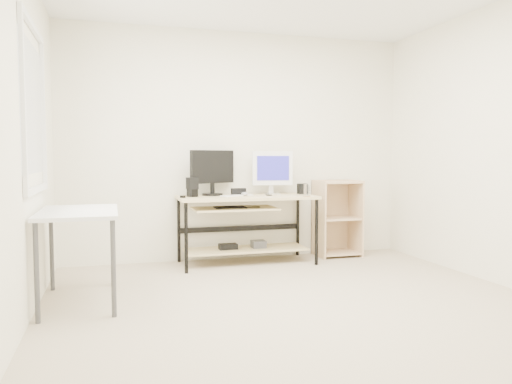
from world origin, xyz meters
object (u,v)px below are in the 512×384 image
object	(u,v)px
shelf_unit	(336,218)
black_monitor	(212,170)
white_imac	(272,169)
side_table	(79,220)
desk	(244,215)
audio_controller	(194,190)

from	to	relation	value
shelf_unit	black_monitor	bearing A→B (deg)	179.74
black_monitor	shelf_unit	bearing A→B (deg)	-23.80
shelf_unit	white_imac	distance (m)	0.99
white_imac	side_table	bearing A→B (deg)	-141.47
desk	audio_controller	distance (m)	0.62
black_monitor	audio_controller	world-z (taller)	black_monitor
black_monitor	white_imac	xyz separation A→B (m)	(0.69, -0.02, -0.00)
side_table	black_monitor	distance (m)	1.85
side_table	white_imac	bearing A→B (deg)	30.84
side_table	black_monitor	world-z (taller)	black_monitor
desk	audio_controller	xyz separation A→B (m)	(-0.55, 0.01, 0.28)
white_imac	audio_controller	size ratio (longest dim) A/B	3.51
side_table	shelf_unit	size ratio (longest dim) A/B	1.11
side_table	audio_controller	xyz separation A→B (m)	(1.10, 1.07, 0.15)
desk	white_imac	xyz separation A→B (m)	(0.37, 0.15, 0.50)
desk	black_monitor	size ratio (longest dim) A/B	2.87
desk	side_table	bearing A→B (deg)	-147.35
desk	black_monitor	distance (m)	0.62
desk	side_table	world-z (taller)	same
white_imac	desk	bearing A→B (deg)	-150.36
side_table	audio_controller	distance (m)	1.55
desk	shelf_unit	distance (m)	1.19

